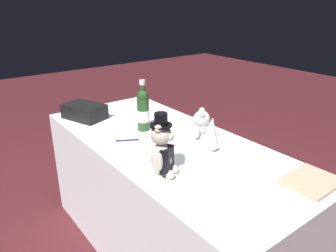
# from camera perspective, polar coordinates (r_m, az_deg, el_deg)

# --- Properties ---
(ground_plane) EXTENTS (12.00, 12.00, 0.00)m
(ground_plane) POSITION_cam_1_polar(r_m,az_deg,el_deg) (2.34, 0.00, -20.65)
(ground_plane) COLOR #47191E
(reception_table) EXTENTS (1.80, 0.80, 0.79)m
(reception_table) POSITION_cam_1_polar(r_m,az_deg,el_deg) (2.09, 0.00, -12.65)
(reception_table) COLOR white
(reception_table) RESTS_ON ground_plane
(teddy_bear_groom) EXTENTS (0.14, 0.13, 0.31)m
(teddy_bear_groom) POSITION_cam_1_polar(r_m,az_deg,el_deg) (1.50, -0.96, -4.16)
(teddy_bear_groom) COLOR beige
(teddy_bear_groom) RESTS_ON reception_table
(teddy_bear_bride) EXTENTS (0.22, 0.22, 0.23)m
(teddy_bear_bride) POSITION_cam_1_polar(r_m,az_deg,el_deg) (1.79, 6.37, -1.19)
(teddy_bear_bride) COLOR white
(teddy_bear_bride) RESTS_ON reception_table
(champagne_bottle) EXTENTS (0.08, 0.08, 0.33)m
(champagne_bottle) POSITION_cam_1_polar(r_m,az_deg,el_deg) (2.03, -4.42, 2.92)
(champagne_bottle) COLOR #21411D
(champagne_bottle) RESTS_ON reception_table
(signing_pen) EXTENTS (0.08, 0.13, 0.01)m
(signing_pen) POSITION_cam_1_polar(r_m,az_deg,el_deg) (1.92, -7.30, -2.50)
(signing_pen) COLOR navy
(signing_pen) RESTS_ON reception_table
(gift_case_black) EXTENTS (0.33, 0.27, 0.10)m
(gift_case_black) POSITION_cam_1_polar(r_m,az_deg,el_deg) (2.33, -14.50, 2.50)
(gift_case_black) COLOR black
(gift_case_black) RESTS_ON reception_table
(guestbook) EXTENTS (0.21, 0.26, 0.02)m
(guestbook) POSITION_cam_1_polar(r_m,az_deg,el_deg) (1.63, 23.84, -8.91)
(guestbook) COLOR tan
(guestbook) RESTS_ON reception_table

